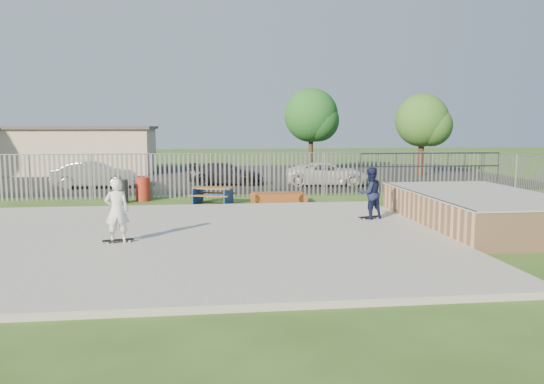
{
  "coord_description": "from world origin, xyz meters",
  "views": [
    {
      "loc": [
        0.84,
        -14.88,
        3.23
      ],
      "look_at": [
        2.91,
        2.0,
        1.1
      ],
      "focal_mm": 35.0,
      "sensor_mm": 36.0,
      "label": 1
    }
  ],
  "objects": [
    {
      "name": "skateboard_a",
      "position": [
        6.19,
        2.02,
        0.19
      ],
      "size": [
        0.82,
        0.44,
        0.08
      ],
      "rotation": [
        0.0,
        0.0,
        0.32
      ],
      "color": "black",
      "rests_on": "concrete_slab"
    },
    {
      "name": "funbox",
      "position": [
        3.81,
        7.2,
        0.2
      ],
      "size": [
        2.05,
        1.07,
        0.4
      ],
      "rotation": [
        0.0,
        0.0,
        -0.03
      ],
      "color": "brown",
      "rests_on": "ground"
    },
    {
      "name": "ground",
      "position": [
        0.0,
        0.0,
        0.0
      ],
      "size": [
        120.0,
        120.0,
        0.0
      ],
      "primitive_type": "plane",
      "color": "#32501B",
      "rests_on": "ground"
    },
    {
      "name": "picnic_table",
      "position": [
        1.05,
        7.12,
        0.35
      ],
      "size": [
        1.97,
        1.79,
        0.68
      ],
      "rotation": [
        0.0,
        0.0,
        -0.34
      ],
      "color": "brown",
      "rests_on": "ground"
    },
    {
      "name": "car_silver",
      "position": [
        -4.97,
        13.36,
        0.71
      ],
      "size": [
        4.22,
        1.59,
        1.38
      ],
      "primitive_type": "imported",
      "rotation": [
        0.0,
        0.0,
        1.6
      ],
      "color": "#BABBC0",
      "rests_on": "parking_lot"
    },
    {
      "name": "quarter_pipe",
      "position": [
        9.5,
        1.04,
        0.56
      ],
      "size": [
        5.5,
        7.05,
        2.19
      ],
      "color": "tan",
      "rests_on": "ground"
    },
    {
      "name": "building",
      "position": [
        -8.0,
        23.0,
        1.61
      ],
      "size": [
        10.4,
        6.4,
        3.2
      ],
      "color": "beige",
      "rests_on": "ground"
    },
    {
      "name": "skateboard_b",
      "position": [
        -1.55,
        -0.68,
        0.19
      ],
      "size": [
        0.82,
        0.39,
        0.08
      ],
      "rotation": [
        0.0,
        0.0,
        0.24
      ],
      "color": "black",
      "rests_on": "concrete_slab"
    },
    {
      "name": "tree_mid",
      "position": [
        8.18,
        22.34,
        3.95
      ],
      "size": [
        3.8,
        3.8,
        5.87
      ],
      "color": "#44301B",
      "rests_on": "ground"
    },
    {
      "name": "car_white",
      "position": [
        7.28,
        13.02,
        0.65
      ],
      "size": [
        4.79,
        2.74,
        1.26
      ],
      "primitive_type": "imported",
      "rotation": [
        0.0,
        0.0,
        1.42
      ],
      "color": "silver",
      "rests_on": "parking_lot"
    },
    {
      "name": "tree_right",
      "position": [
        14.7,
        18.28,
        3.55
      ],
      "size": [
        3.43,
        3.43,
        5.29
      ],
      "color": "#45261B",
      "rests_on": "ground"
    },
    {
      "name": "skater_navy",
      "position": [
        6.19,
        2.02,
        1.01
      ],
      "size": [
        0.99,
        0.88,
        1.71
      ],
      "primitive_type": "imported",
      "rotation": [
        0.0,
        0.0,
        3.46
      ],
      "color": "#121838",
      "rests_on": "concrete_slab"
    },
    {
      "name": "parking_lot",
      "position": [
        0.0,
        19.0,
        0.01
      ],
      "size": [
        40.0,
        18.0,
        0.02
      ],
      "primitive_type": "cube",
      "color": "black",
      "rests_on": "ground"
    },
    {
      "name": "skater_white",
      "position": [
        -1.55,
        -0.68,
        1.01
      ],
      "size": [
        0.65,
        0.45,
        1.71
      ],
      "primitive_type": "imported",
      "rotation": [
        0.0,
        0.0,
        3.21
      ],
      "color": "white",
      "rests_on": "concrete_slab"
    },
    {
      "name": "trash_bin_grey",
      "position": [
        -2.78,
        7.77,
        0.5
      ],
      "size": [
        0.6,
        0.6,
        0.99
      ],
      "primitive_type": "cylinder",
      "color": "#2A2B2D",
      "rests_on": "ground"
    },
    {
      "name": "concrete_slab",
      "position": [
        0.0,
        0.0,
        0.07
      ],
      "size": [
        15.0,
        12.0,
        0.15
      ],
      "primitive_type": "cube",
      "color": "#979792",
      "rests_on": "ground"
    },
    {
      "name": "car_dark",
      "position": [
        1.85,
        14.17,
        0.61
      ],
      "size": [
        4.33,
        2.4,
        1.19
      ],
      "primitive_type": "imported",
      "rotation": [
        0.0,
        0.0,
        1.38
      ],
      "color": "black",
      "rests_on": "parking_lot"
    },
    {
      "name": "trash_bin_red",
      "position": [
        -1.94,
        8.31,
        0.51
      ],
      "size": [
        0.62,
        0.62,
        1.03
      ],
      "primitive_type": "cylinder",
      "color": "maroon",
      "rests_on": "ground"
    },
    {
      "name": "fence",
      "position": [
        1.0,
        4.59,
        1.0
      ],
      "size": [
        26.04,
        16.02,
        2.0
      ],
      "color": "gray",
      "rests_on": "ground"
    }
  ]
}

